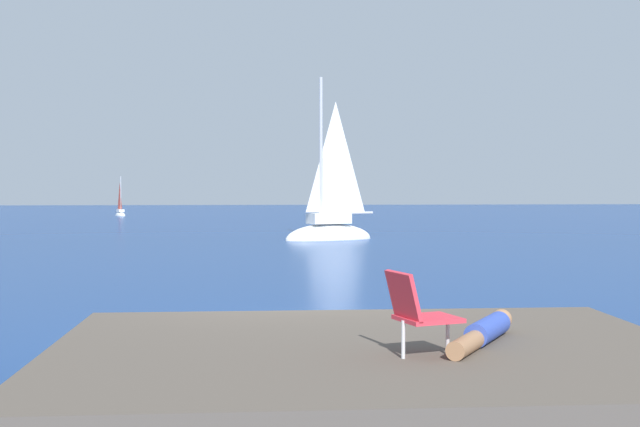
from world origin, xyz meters
The scene contains 8 objects.
ground_plane centered at (0.00, 0.00, 0.00)m, with size 160.00×160.00×0.00m, color navy.
shore_ledge centered at (0.71, -3.97, 0.33)m, with size 6.32×4.62×0.66m, color brown.
boulder_seaward centered at (-0.95, -1.70, 0.00)m, with size 1.31×1.05×0.72m, color brown.
boulder_inland centered at (0.84, -1.92, 0.00)m, with size 0.70×0.56×0.39m, color brown.
sailboat_near centered at (2.52, 21.53, 0.39)m, with size 4.03×2.55×7.26m.
sailboat_far centered at (-10.31, 48.30, 0.17)m, with size 1.21×1.73×3.14m.
person_sunbather centered at (1.85, -3.95, 0.77)m, with size 1.04×1.57×0.25m.
beach_chair centered at (1.05, -4.57, 1.10)m, with size 0.71×0.64×0.80m.
Camera 1 is at (-0.41, -12.00, 2.24)m, focal length 46.21 mm.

